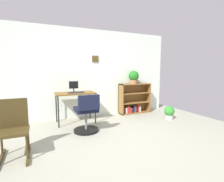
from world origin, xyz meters
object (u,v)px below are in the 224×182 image
object	(u,v)px
desk	(75,95)
potted_plant_floor	(169,112)
bookshelf_low	(133,100)
office_chair	(87,116)
potted_plant_on_shelf	(134,77)
keyboard	(76,93)
monitor	(74,87)
rocking_chair	(13,128)

from	to	relation	value
desk	potted_plant_floor	xyz separation A→B (m)	(2.32, -0.71, -0.50)
bookshelf_low	potted_plant_floor	distance (m)	1.13
office_chair	potted_plant_floor	bearing A→B (deg)	1.41
desk	potted_plant_on_shelf	size ratio (longest dim) A/B	2.47
desk	potted_plant_on_shelf	bearing A→B (deg)	6.55
desk	keyboard	distance (m)	0.11
potted_plant_on_shelf	bookshelf_low	bearing A→B (deg)	58.03
monitor	keyboard	world-z (taller)	monitor
potted_plant_on_shelf	potted_plant_floor	xyz separation A→B (m)	(0.55, -0.92, -0.92)
rocking_chair	potted_plant_floor	size ratio (longest dim) A/B	2.48
potted_plant_floor	keyboard	bearing A→B (deg)	164.80
keyboard	potted_plant_on_shelf	size ratio (longest dim) A/B	0.99
keyboard	office_chair	size ratio (longest dim) A/B	0.47
desk	keyboard	bearing A→B (deg)	-86.06
monitor	potted_plant_on_shelf	distance (m)	1.81
rocking_chair	potted_plant_floor	bearing A→B (deg)	9.32
keyboard	potted_plant_floor	xyz separation A→B (m)	(2.32, -0.63, -0.57)
monitor	bookshelf_low	world-z (taller)	monitor
keyboard	rocking_chair	xyz separation A→B (m)	(-1.19, -1.21, -0.32)
desk	keyboard	xyz separation A→B (m)	(0.01, -0.08, 0.08)
monitor	bookshelf_low	size ratio (longest dim) A/B	0.29
potted_plant_on_shelf	desk	bearing A→B (deg)	-173.45
bookshelf_low	potted_plant_on_shelf	size ratio (longest dim) A/B	2.50
bookshelf_low	potted_plant_on_shelf	world-z (taller)	potted_plant_on_shelf
rocking_chair	desk	bearing A→B (deg)	47.47
keyboard	monitor	bearing A→B (deg)	104.53
keyboard	potted_plant_floor	world-z (taller)	keyboard
office_chair	keyboard	bearing A→B (deg)	95.33
bookshelf_low	keyboard	bearing A→B (deg)	-169.11
rocking_chair	potted_plant_floor	distance (m)	3.56
keyboard	potted_plant_on_shelf	xyz separation A→B (m)	(1.76, 0.29, 0.34)
desk	potted_plant_on_shelf	distance (m)	1.83
potted_plant_floor	monitor	bearing A→B (deg)	162.25
rocking_chair	bookshelf_low	bearing A→B (deg)	27.43
keyboard	bookshelf_low	size ratio (longest dim) A/B	0.40
office_chair	bookshelf_low	distance (m)	2.02
monitor	potted_plant_floor	size ratio (longest dim) A/B	0.79
monitor	potted_plant_on_shelf	size ratio (longest dim) A/B	0.72
desk	rocking_chair	world-z (taller)	rocking_chair
rocking_chair	bookshelf_low	size ratio (longest dim) A/B	0.90
rocking_chair	potted_plant_floor	world-z (taller)	rocking_chair
office_chair	bookshelf_low	size ratio (longest dim) A/B	0.85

